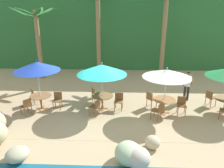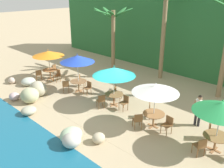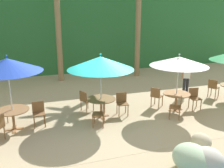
# 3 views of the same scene
# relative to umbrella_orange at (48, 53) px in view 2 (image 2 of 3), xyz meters

# --- Properties ---
(ground_plane) EXTENTS (120.00, 120.00, 0.00)m
(ground_plane) POSITION_rel_umbrella_orange_xyz_m (6.61, -0.18, -2.01)
(ground_plane) COLOR tan
(terrace_deck) EXTENTS (18.00, 5.20, 0.01)m
(terrace_deck) POSITION_rel_umbrella_orange_xyz_m (6.61, -0.18, -2.00)
(terrace_deck) COLOR tan
(terrace_deck) RESTS_ON ground
(foliage_backdrop) EXTENTS (28.00, 2.40, 6.00)m
(foliage_backdrop) POSITION_rel_umbrella_orange_xyz_m (6.61, 8.82, 0.99)
(foliage_backdrop) COLOR #286633
(foliage_backdrop) RESTS_ON ground
(rock_seawall) EXTENTS (16.33, 3.26, 1.00)m
(rock_seawall) POSITION_rel_umbrella_orange_xyz_m (6.09, -3.11, -1.61)
(rock_seawall) COLOR #C2A5A8
(rock_seawall) RESTS_ON ground
(umbrella_orange) EXTENTS (2.33, 2.33, 2.31)m
(umbrella_orange) POSITION_rel_umbrella_orange_xyz_m (0.00, 0.00, 0.00)
(umbrella_orange) COLOR silver
(umbrella_orange) RESTS_ON ground
(dining_table_orange) EXTENTS (1.10, 1.10, 0.74)m
(dining_table_orange) POSITION_rel_umbrella_orange_xyz_m (0.00, -0.00, -1.39)
(dining_table_orange) COLOR olive
(dining_table_orange) RESTS_ON ground
(chair_orange_seaward) EXTENTS (0.42, 0.43, 0.87)m
(chair_orange_seaward) POSITION_rel_umbrella_orange_xyz_m (0.85, 0.10, -1.49)
(chair_orange_seaward) COLOR brown
(chair_orange_seaward) RESTS_ON ground
(chair_orange_inland) EXTENTS (0.55, 0.55, 0.87)m
(chair_orange_inland) POSITION_rel_umbrella_orange_xyz_m (-0.40, 0.76, -1.49)
(chair_orange_inland) COLOR brown
(chair_orange_inland) RESTS_ON ground
(chair_orange_left) EXTENTS (0.56, 0.56, 0.87)m
(chair_orange_left) POSITION_rel_umbrella_orange_xyz_m (-0.27, -0.81, -1.49)
(chair_orange_left) COLOR brown
(chair_orange_left) RESTS_ON ground
(umbrella_blue) EXTENTS (2.25, 2.25, 2.62)m
(umbrella_blue) POSITION_rel_umbrella_orange_xyz_m (3.43, 0.01, 0.27)
(umbrella_blue) COLOR silver
(umbrella_blue) RESTS_ON ground
(dining_table_blue) EXTENTS (1.10, 1.10, 0.74)m
(dining_table_blue) POSITION_rel_umbrella_orange_xyz_m (3.43, 0.01, -1.39)
(dining_table_blue) COLOR olive
(dining_table_blue) RESTS_ON ground
(chair_blue_seaward) EXTENTS (0.43, 0.43, 0.87)m
(chair_blue_seaward) POSITION_rel_umbrella_orange_xyz_m (4.28, 0.11, -1.49)
(chair_blue_seaward) COLOR brown
(chair_blue_seaward) RESTS_ON ground
(chair_blue_inland) EXTENTS (0.59, 0.59, 0.87)m
(chair_blue_inland) POSITION_rel_umbrella_orange_xyz_m (2.87, 0.65, -1.49)
(chair_blue_inland) COLOR brown
(chair_blue_inland) RESTS_ON ground
(chair_blue_left) EXTENTS (0.59, 0.59, 0.87)m
(chair_blue_left) POSITION_rel_umbrella_orange_xyz_m (3.00, -0.72, -1.49)
(chair_blue_left) COLOR brown
(chair_blue_left) RESTS_ON ground
(umbrella_teal) EXTENTS (2.48, 2.48, 2.48)m
(umbrella_teal) POSITION_rel_umbrella_orange_xyz_m (6.60, 0.14, 0.12)
(umbrella_teal) COLOR silver
(umbrella_teal) RESTS_ON ground
(dining_table_teal) EXTENTS (1.10, 1.10, 0.74)m
(dining_table_teal) POSITION_rel_umbrella_orange_xyz_m (6.60, 0.14, -1.39)
(dining_table_teal) COLOR olive
(dining_table_teal) RESTS_ON ground
(chair_teal_seaward) EXTENTS (0.47, 0.47, 0.87)m
(chair_teal_seaward) POSITION_rel_umbrella_orange_xyz_m (7.46, 0.13, -1.49)
(chair_teal_seaward) COLOR brown
(chair_teal_seaward) RESTS_ON ground
(chair_teal_inland) EXTENTS (0.57, 0.56, 0.87)m
(chair_teal_inland) POSITION_rel_umbrella_orange_xyz_m (6.15, 0.86, -1.49)
(chair_teal_inland) COLOR brown
(chair_teal_inland) RESTS_ON ground
(chair_teal_left) EXTENTS (0.56, 0.55, 0.87)m
(chair_teal_left) POSITION_rel_umbrella_orange_xyz_m (6.36, -0.68, -1.49)
(chair_teal_left) COLOR brown
(chair_teal_left) RESTS_ON ground
(umbrella_white) EXTENTS (2.30, 2.30, 2.36)m
(umbrella_white) POSITION_rel_umbrella_orange_xyz_m (9.70, -0.22, 0.06)
(umbrella_white) COLOR silver
(umbrella_white) RESTS_ON ground
(dining_table_white) EXTENTS (1.10, 1.10, 0.74)m
(dining_table_white) POSITION_rel_umbrella_orange_xyz_m (9.70, -0.22, -1.39)
(dining_table_white) COLOR olive
(dining_table_white) RESTS_ON ground
(chair_white_seaward) EXTENTS (0.48, 0.48, 0.87)m
(chair_white_seaward) POSITION_rel_umbrella_orange_xyz_m (10.55, -0.25, -1.49)
(chair_white_seaward) COLOR brown
(chair_white_seaward) RESTS_ON ground
(chair_white_inland) EXTENTS (0.59, 0.59, 0.87)m
(chair_white_inland) POSITION_rel_umbrella_orange_xyz_m (9.12, 0.41, -1.49)
(chair_white_inland) COLOR brown
(chair_white_inland) RESTS_ON ground
(chair_white_left) EXTENTS (0.59, 0.59, 0.87)m
(chair_white_left) POSITION_rel_umbrella_orange_xyz_m (9.29, -0.97, -1.49)
(chair_white_left) COLOR brown
(chair_white_left) RESTS_ON ground
(umbrella_green) EXTENTS (2.31, 2.31, 2.43)m
(umbrella_green) POSITION_rel_umbrella_orange_xyz_m (12.77, -0.01, 0.08)
(umbrella_green) COLOR silver
(umbrella_green) RESTS_ON ground
(dining_table_green) EXTENTS (1.10, 1.10, 0.74)m
(dining_table_green) POSITION_rel_umbrella_orange_xyz_m (12.77, -0.01, -1.39)
(dining_table_green) COLOR olive
(dining_table_green) RESTS_ON ground
(chair_green_inland) EXTENTS (0.57, 0.57, 0.87)m
(chair_green_inland) POSITION_rel_umbrella_orange_xyz_m (12.30, 0.70, -1.49)
(chair_green_inland) COLOR brown
(chair_green_inland) RESTS_ON ground
(chair_green_left) EXTENTS (0.57, 0.57, 0.87)m
(chair_green_left) POSITION_rel_umbrella_orange_xyz_m (12.48, -0.82, -1.49)
(chair_green_left) COLOR brown
(chair_green_left) RESTS_ON ground
(palm_tree_nearest) EXTENTS (3.39, 3.36, 5.08)m
(palm_tree_nearest) POSITION_rel_umbrella_orange_xyz_m (1.66, 5.18, 1.58)
(palm_tree_nearest) COLOR olive
(palm_tree_nearest) RESTS_ON ground
(palm_tree_second) EXTENTS (3.73, 3.66, 6.62)m
(palm_tree_second) POSITION_rel_umbrella_orange_xyz_m (5.89, 6.13, 2.49)
(palm_tree_second) COLOR olive
(palm_tree_second) RESTS_ON ground
(waiter_in_white) EXTENTS (0.52, 0.33, 1.70)m
(waiter_in_white) POSITION_rel_umbrella_orange_xyz_m (11.25, 1.39, -1.02)
(waiter_in_white) COLOR #232328
(waiter_in_white) RESTS_ON ground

